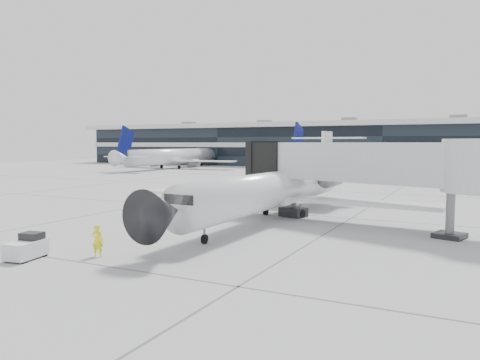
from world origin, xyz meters
The scene contains 10 objects.
ground centered at (0.00, 0.00, 0.00)m, with size 220.00×220.00×0.00m, color #949497.
terminal centered at (0.00, 82.00, 5.00)m, with size 170.00×22.00×10.00m, color black.
bg_jet_left centered at (-45.00, 55.00, 0.00)m, with size 32.00×40.00×9.60m, color silver, non-canonical shape.
bg_jet_center centered at (-8.00, 55.00, 0.00)m, with size 32.00×40.00×9.60m, color silver, non-canonical shape.
regional_jet centered at (4.68, -2.63, 2.47)m, with size 25.15×31.31×7.24m.
jet_bridge centered at (12.32, -3.27, 4.60)m, with size 19.33×9.01×6.32m.
ramp_worker centered at (0.90, -18.69, 0.88)m, with size 0.64×0.42×1.75m, color #FBFF1A.
baggage_tug centered at (-2.07, -20.72, 0.60)m, with size 1.57×2.27×1.33m.
traffic_cone centered at (-7.19, 4.00, 0.29)m, with size 0.55×0.55×0.61m.
far_tug centered at (-11.65, 31.72, 0.72)m, with size 2.22×2.87×1.61m.
Camera 1 is at (18.77, -37.23, 6.09)m, focal length 35.00 mm.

